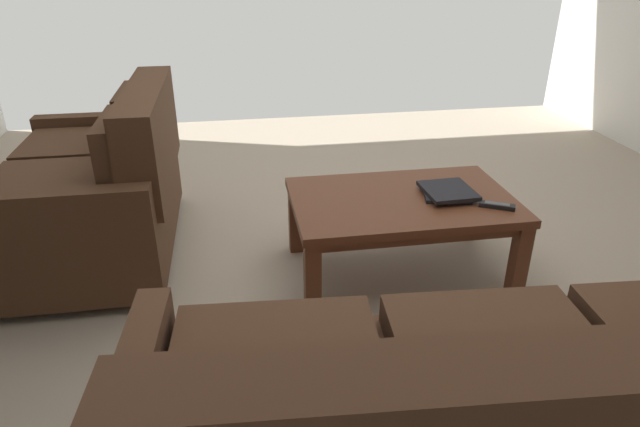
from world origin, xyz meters
The scene contains 5 objects.
ground_plane centered at (0.00, 0.00, 0.00)m, with size 5.27×5.37×0.01m, color tan.
loveseat_near centered at (1.28, -0.32, 0.38)m, with size 0.82×1.24×0.88m.
coffee_table centered at (-0.18, 0.13, 0.35)m, with size 1.06×0.68×0.41m.
book_stack centered at (-0.40, 0.15, 0.43)m, with size 0.26×0.28×0.04m.
tv_remote centered at (-0.57, 0.31, 0.42)m, with size 0.16×0.11×0.02m.
Camera 1 is at (0.61, 2.44, 1.50)m, focal length 30.98 mm.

